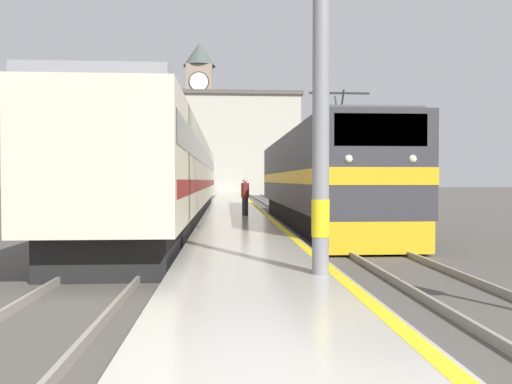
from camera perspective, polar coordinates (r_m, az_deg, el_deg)
The scene contains 10 objects.
ground_plane at distance 33.65m, azimuth -2.70°, elevation -1.91°, with size 200.00×200.00×0.00m, color #514C47.
platform at distance 28.64m, azimuth -2.56°, elevation -2.07°, with size 2.88×140.00×0.41m.
rail_track_near at distance 28.90m, azimuth 4.03°, elevation -2.39°, with size 2.84×140.00×0.16m.
rail_track_far at distance 28.74m, azimuth -8.16°, elevation -2.42°, with size 2.83×140.00×0.16m.
locomotive_train at distance 21.26m, azimuth 6.76°, elevation 1.52°, with size 2.92×18.05×4.85m.
passenger_train at distance 23.79m, azimuth -9.13°, elevation 1.83°, with size 2.92×30.10×3.94m.
catenary_mast at distance 8.47m, azimuth 8.00°, elevation 19.19°, with size 2.58×0.29×8.27m.
person_on_platform at distance 21.30m, azimuth -1.25°, elevation -0.46°, with size 0.34×0.34×1.59m.
clock_tower at distance 78.01m, azimuth -6.47°, elevation 8.97°, with size 4.91×4.91×22.94m.
station_building at distance 65.75m, azimuth -4.52°, elevation 5.45°, with size 21.90×7.12×13.17m.
Camera 1 is at (-0.49, -3.59, 1.92)m, focal length 35.00 mm.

